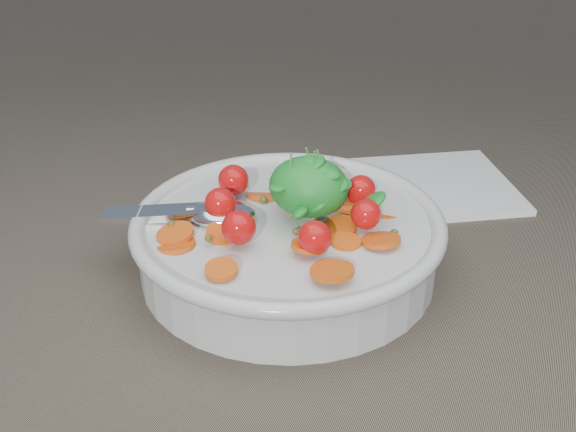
% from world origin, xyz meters
% --- Properties ---
extents(ground, '(6.00, 6.00, 0.00)m').
position_xyz_m(ground, '(0.00, 0.00, 0.00)').
color(ground, '#6A5C4C').
rests_on(ground, ground).
extents(bowl, '(0.28, 0.26, 0.11)m').
position_xyz_m(bowl, '(-0.02, -0.01, 0.03)').
color(bowl, silver).
rests_on(bowl, ground).
extents(napkin, '(0.22, 0.21, 0.01)m').
position_xyz_m(napkin, '(0.06, 0.19, 0.00)').
color(napkin, white).
rests_on(napkin, ground).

